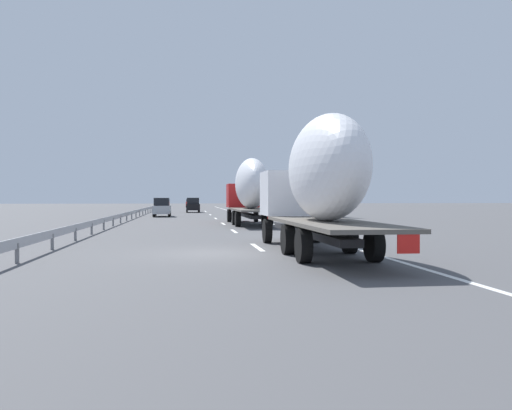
{
  "coord_description": "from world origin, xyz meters",
  "views": [
    {
      "loc": [
        -18.15,
        0.98,
        1.95
      ],
      "look_at": [
        11.85,
        -3.09,
        1.54
      ],
      "focal_mm": 36.19,
      "sensor_mm": 36.0,
      "label": 1
    }
  ],
  "objects": [
    {
      "name": "lane_stripe_5",
      "position": [
        55.59,
        -1.8,
        0.0
      ],
      "size": [
        3.2,
        0.2,
        0.01
      ],
      "primitive_type": "cube",
      "color": "white",
      "rests_on": "ground_plane"
    },
    {
      "name": "truck_lead",
      "position": [
        19.12,
        -3.6,
        2.66
      ],
      "size": [
        12.97,
        2.55,
        4.76
      ],
      "color": "#B21919",
      "rests_on": "ground_plane"
    },
    {
      "name": "truck_trailing",
      "position": [
        -0.55,
        -3.6,
        2.59
      ],
      "size": [
        12.83,
        2.55,
        4.68
      ],
      "color": "silver",
      "rests_on": "ground_plane"
    },
    {
      "name": "ground_plane",
      "position": [
        40.0,
        0.0,
        0.0
      ],
      "size": [
        260.0,
        260.0,
        0.0
      ],
      "primitive_type": "plane",
      "color": "#4C4C4F"
    },
    {
      "name": "edge_line_right",
      "position": [
        45.0,
        -5.5,
        0.0
      ],
      "size": [
        110.0,
        0.2,
        0.01
      ],
      "primitive_type": "cube",
      "color": "white",
      "rests_on": "ground_plane"
    },
    {
      "name": "tree_3",
      "position": [
        43.77,
        -10.43,
        3.25
      ],
      "size": [
        3.58,
        3.58,
        5.19
      ],
      "color": "#472D19",
      "rests_on": "ground_plane"
    },
    {
      "name": "lane_stripe_0",
      "position": [
        2.0,
        -1.8,
        0.0
      ],
      "size": [
        3.2,
        0.2,
        0.01
      ],
      "primitive_type": "cube",
      "color": "white",
      "rests_on": "ground_plane"
    },
    {
      "name": "car_black_suv",
      "position": [
        52.45,
        0.08,
        0.99
      ],
      "size": [
        4.14,
        1.84,
        2.0
      ],
      "color": "black",
      "rests_on": "ground_plane"
    },
    {
      "name": "car_red_compact",
      "position": [
        92.11,
        0.15,
        0.92
      ],
      "size": [
        4.12,
        1.87,
        1.8
      ],
      "color": "red",
      "rests_on": "ground_plane"
    },
    {
      "name": "lane_stripe_2",
      "position": [
        20.95,
        -1.8,
        0.0
      ],
      "size": [
        3.2,
        0.2,
        0.01
      ],
      "primitive_type": "cube",
      "color": "white",
      "rests_on": "ground_plane"
    },
    {
      "name": "tree_2",
      "position": [
        28.65,
        -10.46,
        3.93
      ],
      "size": [
        2.74,
        2.74,
        6.31
      ],
      "color": "#472D19",
      "rests_on": "ground_plane"
    },
    {
      "name": "road_sign",
      "position": [
        42.8,
        -6.7,
        2.29
      ],
      "size": [
        0.1,
        0.9,
        3.33
      ],
      "color": "gray",
      "rests_on": "ground_plane"
    },
    {
      "name": "guardrail_median",
      "position": [
        43.0,
        6.0,
        0.58
      ],
      "size": [
        94.0,
        0.1,
        0.76
      ],
      "color": "#9EA0A5",
      "rests_on": "ground_plane"
    },
    {
      "name": "tree_1",
      "position": [
        30.87,
        -9.95,
        3.49
      ],
      "size": [
        3.14,
        3.14,
        5.63
      ],
      "color": "#472D19",
      "rests_on": "ground_plane"
    },
    {
      "name": "lane_stripe_3",
      "position": [
        31.07,
        -1.8,
        0.0
      ],
      "size": [
        3.2,
        0.2,
        0.01
      ],
      "primitive_type": "cube",
      "color": "white",
      "rests_on": "ground_plane"
    },
    {
      "name": "tree_0",
      "position": [
        64.11,
        -12.1,
        3.76
      ],
      "size": [
        3.4,
        3.4,
        6.23
      ],
      "color": "#472D19",
      "rests_on": "ground_plane"
    },
    {
      "name": "car_silver_hatch",
      "position": [
        36.9,
        3.51,
        0.98
      ],
      "size": [
        4.61,
        1.77,
        1.97
      ],
      "color": "#ADB2B7",
      "rests_on": "ground_plane"
    },
    {
      "name": "tree_4",
      "position": [
        34.19,
        -12.99,
        4.53
      ],
      "size": [
        2.76,
        2.76,
        7.41
      ],
      "color": "#472D19",
      "rests_on": "ground_plane"
    },
    {
      "name": "lane_stripe_4",
      "position": [
        42.19,
        -1.8,
        0.0
      ],
      "size": [
        3.2,
        0.2,
        0.01
      ],
      "primitive_type": "cube",
      "color": "white",
      "rests_on": "ground_plane"
    },
    {
      "name": "lane_stripe_6",
      "position": [
        58.41,
        -1.8,
        0.0
      ],
      "size": [
        3.2,
        0.2,
        0.01
      ],
      "primitive_type": "cube",
      "color": "white",
      "rests_on": "ground_plane"
    },
    {
      "name": "lane_stripe_1",
      "position": [
        11.98,
        -1.8,
        0.0
      ],
      "size": [
        3.2,
        0.2,
        0.01
      ],
      "primitive_type": "cube",
      "color": "white",
      "rests_on": "ground_plane"
    }
  ]
}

